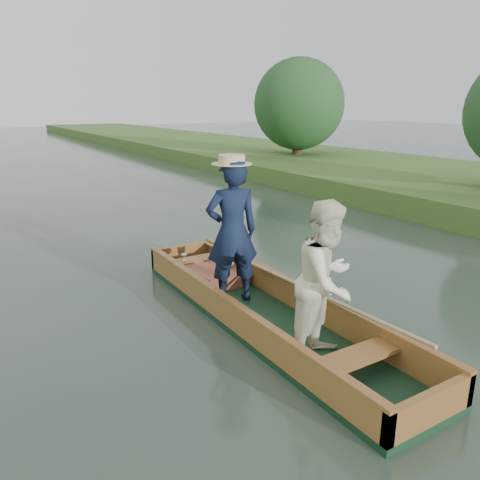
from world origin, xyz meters
TOP-DOWN VIEW (x-y plane):
  - ground at (0.00, 0.00)m, footprint 120.00×120.00m
  - trees_far at (-0.08, 8.67)m, footprint 23.02×16.74m
  - punt at (-0.02, -0.12)m, footprint 1.12×5.00m

SIDE VIEW (x-z plane):
  - ground at x=0.00m, z-range 0.00..0.00m
  - punt at x=-0.02m, z-range -0.35..1.71m
  - trees_far at x=-0.08m, z-range 0.19..4.80m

